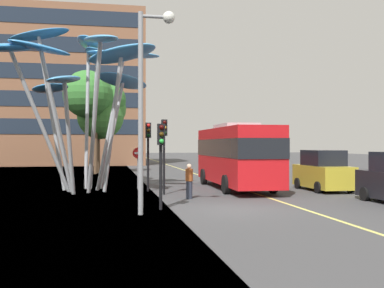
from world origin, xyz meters
TOP-DOWN VIEW (x-y plane):
  - ground at (-0.64, 0.00)m, footprint 120.00×240.00m
  - red_bus at (2.41, 8.16)m, footprint 2.81×9.88m
  - leaf_sculpture at (-6.13, 8.41)m, footprint 9.53×10.25m
  - traffic_light_kerb_near at (-2.72, 0.38)m, footprint 0.28×0.42m
  - traffic_light_kerb_far at (-1.93, 5.70)m, footprint 0.28×0.42m
  - traffic_light_island_mid at (-2.56, 7.44)m, footprint 0.28×0.42m
  - car_parked_mid at (6.72, 6.25)m, footprint 1.98×4.12m
  - street_lamp at (-3.28, -0.66)m, footprint 1.31×0.44m
  - tree_pavement_near at (-5.56, 23.16)m, footprint 5.22×5.29m
  - tree_pavement_far at (-4.98, 24.22)m, footprint 4.20×4.09m
  - pedestrian at (-1.02, 3.83)m, footprint 0.34×0.34m
  - no_entry_sign at (-3.01, 8.71)m, footprint 0.60×0.12m
  - backdrop_building at (-13.93, 43.33)m, footprint 27.57×11.78m

SIDE VIEW (x-z plane):
  - ground at x=-0.64m, z-range -0.10..0.00m
  - pedestrian at x=-1.02m, z-range 0.00..1.59m
  - car_parked_mid at x=6.72m, z-range -0.08..2.09m
  - no_entry_sign at x=-3.01m, z-range 0.39..2.70m
  - red_bus at x=2.41m, z-range 0.17..3.79m
  - traffic_light_kerb_near at x=-2.72m, z-range 0.74..4.00m
  - traffic_light_island_mid at x=-2.56m, z-range 0.81..4.43m
  - traffic_light_kerb_far at x=-1.93m, z-range 0.83..4.53m
  - street_lamp at x=-3.28m, z-range 1.00..8.22m
  - tree_pavement_far at x=-4.98m, z-range 1.54..9.06m
  - tree_pavement_near at x=-5.56m, z-range 2.14..10.74m
  - leaf_sculpture at x=-6.13m, z-range 2.09..11.03m
  - backdrop_building at x=-13.93m, z-range 0.00..18.61m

